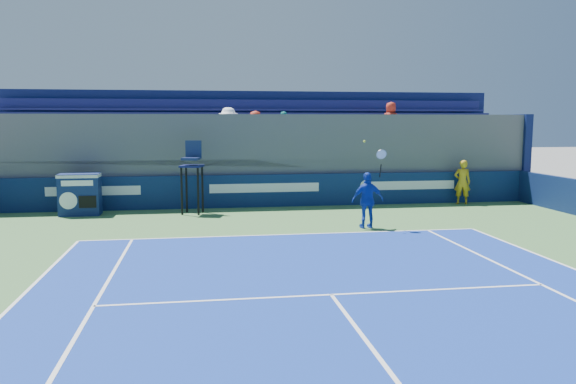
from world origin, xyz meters
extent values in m
imported|color=gold|center=(7.46, 16.63, 0.85)|extent=(0.70, 0.56, 1.68)
cube|color=white|center=(0.00, 11.88, 0.02)|extent=(10.97, 0.07, 0.00)
cube|color=white|center=(0.00, 6.40, 0.02)|extent=(8.23, 0.07, 0.00)
cube|color=#0D1E49|center=(0.00, 17.10, 0.60)|extent=(20.40, 0.20, 1.20)
cube|color=white|center=(-6.00, 17.00, 0.72)|extent=(3.20, 0.01, 0.32)
cube|color=white|center=(0.00, 17.00, 0.72)|extent=(4.00, 0.01, 0.32)
cube|color=white|center=(5.50, 17.00, 0.72)|extent=(3.60, 0.01, 0.32)
cylinder|color=white|center=(3.80, 16.99, 0.72)|extent=(0.44, 0.01, 0.44)
cube|color=#101F51|center=(-6.29, 16.21, 0.70)|extent=(1.30, 0.71, 1.40)
cube|color=silver|center=(-6.29, 16.21, 1.33)|extent=(1.32, 0.73, 0.10)
cylinder|color=white|center=(-6.59, 15.85, 0.55)|extent=(0.56, 0.02, 0.56)
cube|color=black|center=(-5.99, 15.85, 0.50)|extent=(0.55, 0.02, 0.40)
cube|color=white|center=(-6.29, 15.85, 1.12)|extent=(1.00, 0.02, 0.18)
cylinder|color=black|center=(-2.93, 15.71, 0.80)|extent=(0.09, 0.09, 1.60)
cylinder|color=black|center=(-2.39, 15.57, 0.80)|extent=(0.09, 0.09, 1.60)
cylinder|color=black|center=(-2.79, 16.25, 0.80)|extent=(0.09, 0.09, 1.60)
cylinder|color=black|center=(-2.25, 16.11, 0.80)|extent=(0.09, 0.09, 1.60)
cube|color=#0F144D|center=(-2.59, 15.91, 1.63)|extent=(0.86, 0.86, 0.06)
cube|color=#141F4C|center=(-2.62, 15.81, 1.88)|extent=(0.65, 0.58, 0.08)
cube|color=#132148|center=(-2.52, 16.16, 2.18)|extent=(0.55, 0.20, 0.60)
imported|color=#1536AB|center=(2.51, 12.50, 0.83)|extent=(0.97, 0.43, 1.64)
cylinder|color=black|center=(2.85, 12.43, 1.70)|extent=(0.04, 0.16, 0.39)
torus|color=#BCBDC1|center=(2.85, 12.36, 2.18)|extent=(0.30, 0.13, 0.29)
cylinder|color=silver|center=(2.85, 12.36, 2.18)|extent=(0.25, 0.09, 0.24)
sphere|color=yellow|center=(2.35, 12.41, 2.55)|extent=(0.07, 0.07, 0.07)
cube|color=#49494E|center=(0.00, 19.00, 1.69)|extent=(20.40, 3.60, 3.38)
cube|color=#49494E|center=(0.00, 17.65, 1.48)|extent=(20.40, 0.90, 0.55)
cube|color=#161A52|center=(0.00, 17.55, 1.95)|extent=(20.00, 0.45, 0.08)
cube|color=#161A52|center=(0.00, 17.80, 2.15)|extent=(20.00, 0.06, 0.45)
cube|color=#49494E|center=(0.00, 18.55, 2.02)|extent=(20.40, 0.90, 0.55)
cube|color=#161A52|center=(0.00, 18.45, 2.50)|extent=(20.00, 0.45, 0.08)
cube|color=#161A52|center=(0.00, 18.70, 2.70)|extent=(20.00, 0.06, 0.45)
cube|color=#49494E|center=(0.00, 19.45, 2.58)|extent=(20.40, 0.90, 0.55)
cube|color=#161A52|center=(0.00, 19.35, 3.05)|extent=(20.00, 0.45, 0.08)
cube|color=#161A52|center=(0.00, 19.60, 3.25)|extent=(20.00, 0.06, 0.45)
cube|color=#49494E|center=(0.00, 20.35, 3.13)|extent=(20.40, 0.90, 0.55)
cube|color=#161A52|center=(0.00, 20.25, 3.60)|extent=(20.00, 0.45, 0.08)
cube|color=#161A52|center=(0.00, 20.50, 3.80)|extent=(20.00, 0.06, 0.45)
cube|color=#0C1647|center=(0.00, 20.95, 2.20)|extent=(20.80, 0.30, 4.40)
cube|color=#0C1647|center=(10.35, 19.00, 1.70)|extent=(0.30, 3.90, 3.40)
imported|color=gold|center=(-6.38, 17.60, 2.53)|extent=(0.77, 0.62, 1.52)
imported|color=white|center=(-1.26, 17.60, 2.70)|extent=(1.24, 0.76, 1.85)
imported|color=teal|center=(0.80, 17.60, 2.63)|extent=(1.03, 0.47, 1.72)
imported|color=#A62517|center=(5.23, 18.50, 3.11)|extent=(0.79, 0.54, 1.57)
imported|color=black|center=(7.91, 17.60, 2.54)|extent=(0.58, 0.39, 1.55)
imported|color=red|center=(-0.27, 17.60, 2.64)|extent=(0.91, 0.66, 1.74)
camera|label=1|loc=(-2.27, -3.14, 3.11)|focal=35.00mm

